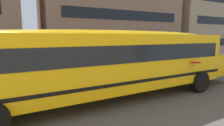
{
  "coord_description": "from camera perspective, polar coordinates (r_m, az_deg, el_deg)",
  "views": [
    {
      "loc": [
        -2.84,
        -8.66,
        2.75
      ],
      "look_at": [
        1.08,
        -0.81,
        1.47
      ],
      "focal_mm": 29.04,
      "sensor_mm": 36.0,
      "label": 1
    }
  ],
  "objects": [
    {
      "name": "apartment_block_far_right",
      "position": [
        38.47,
        26.38,
        15.69
      ],
      "size": [
        18.69,
        11.15,
        16.5
      ],
      "color": "tan",
      "rests_on": "ground_plane"
    },
    {
      "name": "sidewalk_far",
      "position": [
        16.79,
        -16.42,
        -1.44
      ],
      "size": [
        120.0,
        3.0,
        0.01
      ],
      "primitive_type": "cube",
      "color": "gray",
      "rests_on": "ground_plane"
    },
    {
      "name": "parked_car_red_mid_block",
      "position": [
        18.71,
        17.27,
        2.09
      ],
      "size": [
        3.95,
        1.97,
        1.64
      ],
      "rotation": [
        0.0,
        0.0,
        0.03
      ],
      "color": "maroon",
      "rests_on": "ground_plane"
    },
    {
      "name": "lane_centreline",
      "position": [
        9.52,
        -8.08,
        -8.56
      ],
      "size": [
        110.0,
        0.16,
        0.01
      ],
      "primitive_type": "cube",
      "color": "silver",
      "rests_on": "ground_plane"
    },
    {
      "name": "ground_plane",
      "position": [
        9.52,
        -8.08,
        -8.57
      ],
      "size": [
        400.0,
        400.0,
        0.0
      ],
      "primitive_type": "plane",
      "color": "#54514F"
    },
    {
      "name": "school_bus",
      "position": [
        8.02,
        1.04,
        1.48
      ],
      "size": [
        13.63,
        3.31,
        3.03
      ],
      "rotation": [
        0.0,
        0.0,
        0.04
      ],
      "color": "yellow",
      "rests_on": "ground_plane"
    }
  ]
}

